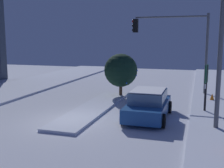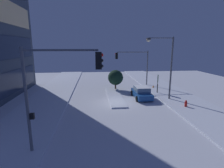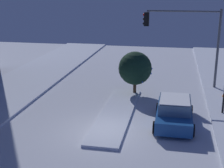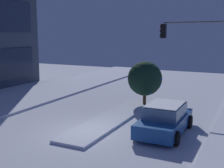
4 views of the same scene
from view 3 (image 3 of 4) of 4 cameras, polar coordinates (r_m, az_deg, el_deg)
The scene contains 6 objects.
ground at distance 17.03m, azimuth -1.35°, elevation -8.40°, with size 52.00×52.00×0.00m, color silver.
median_strip at distance 19.27m, azimuth 0.88°, elevation -5.12°, with size 9.00×1.80×0.14m, color silver.
car_near at distance 17.96m, azimuth 10.93°, elevation -4.89°, with size 4.32×2.09×1.49m.
traffic_light_corner_near_right at distance 24.16m, azimuth 12.99°, elevation 8.90°, with size 0.32×5.55×5.82m.
decorated_tree_median at distance 22.33m, azimuth 4.10°, elevation 2.78°, with size 2.30×2.36×3.05m.
construction_cone at distance 23.12m, azimuth 19.22°, elevation -1.79°, with size 0.36×0.36×0.55m, color orange.
Camera 3 is at (-15.07, -3.38, 7.17)m, focal length 51.78 mm.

